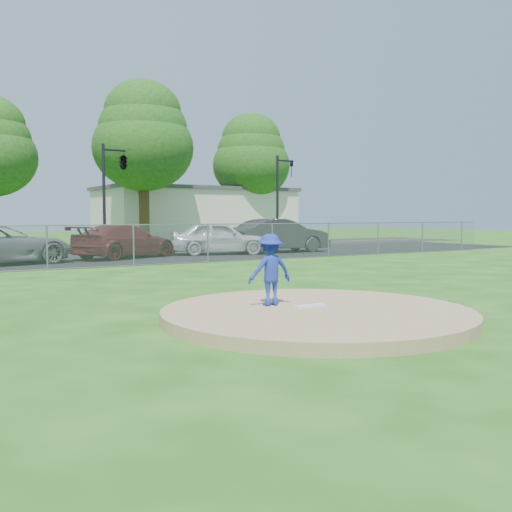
{
  "coord_description": "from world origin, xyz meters",
  "views": [
    {
      "loc": [
        -6.08,
        -7.79,
        1.81
      ],
      "look_at": [
        0.0,
        2.0,
        1.0
      ],
      "focal_mm": 40.0,
      "sensor_mm": 36.0,
      "label": 1
    }
  ],
  "objects_px": {
    "traffic_signal_center": "(121,163)",
    "parked_car_pearl": "(219,238)",
    "traffic_signal_right": "(281,191)",
    "tree_far_right": "(251,156)",
    "parked_car_darkred": "(125,241)",
    "pitcher": "(270,270)",
    "parked_car_gray": "(0,245)",
    "parked_car_charcoal": "(279,236)",
    "commercial_building": "(195,212)",
    "tree_right": "(143,135)"
  },
  "relations": [
    {
      "from": "tree_right",
      "to": "traffic_signal_center",
      "type": "xyz_separation_m",
      "value": [
        -5.03,
        -10.0,
        -3.04
      ]
    },
    {
      "from": "pitcher",
      "to": "tree_far_right",
      "type": "bearing_deg",
      "value": -116.01
    },
    {
      "from": "tree_right",
      "to": "tree_far_right",
      "type": "distance_m",
      "value": 11.42
    },
    {
      "from": "parked_car_darkred",
      "to": "traffic_signal_center",
      "type": "bearing_deg",
      "value": -41.29
    },
    {
      "from": "tree_far_right",
      "to": "parked_car_gray",
      "type": "xyz_separation_m",
      "value": [
        -23.04,
        -19.88,
        -6.32
      ]
    },
    {
      "from": "parked_car_pearl",
      "to": "tree_far_right",
      "type": "bearing_deg",
      "value": -15.2
    },
    {
      "from": "commercial_building",
      "to": "tree_far_right",
      "type": "relative_size",
      "value": 1.53
    },
    {
      "from": "tree_right",
      "to": "traffic_signal_center",
      "type": "height_order",
      "value": "tree_right"
    },
    {
      "from": "traffic_signal_right",
      "to": "pitcher",
      "type": "xyz_separation_m",
      "value": [
        -14.73,
        -21.27,
        -2.52
      ]
    },
    {
      "from": "parked_car_darkred",
      "to": "parked_car_pearl",
      "type": "relative_size",
      "value": 1.07
    },
    {
      "from": "parked_car_pearl",
      "to": "parked_car_charcoal",
      "type": "distance_m",
      "value": 3.3
    },
    {
      "from": "commercial_building",
      "to": "parked_car_gray",
      "type": "bearing_deg",
      "value": -129.77
    },
    {
      "from": "tree_right",
      "to": "parked_car_gray",
      "type": "xyz_separation_m",
      "value": [
        -12.04,
        -16.88,
        -6.91
      ]
    },
    {
      "from": "traffic_signal_right",
      "to": "parked_car_charcoal",
      "type": "distance_m",
      "value": 8.02
    },
    {
      "from": "tree_far_right",
      "to": "parked_car_charcoal",
      "type": "height_order",
      "value": "tree_far_right"
    },
    {
      "from": "traffic_signal_right",
      "to": "parked_car_gray",
      "type": "distance_m",
      "value": 18.79
    },
    {
      "from": "traffic_signal_center",
      "to": "parked_car_darkred",
      "type": "distance_m",
      "value": 7.4
    },
    {
      "from": "parked_car_charcoal",
      "to": "parked_car_gray",
      "type": "bearing_deg",
      "value": 95.49
    },
    {
      "from": "commercial_building",
      "to": "parked_car_gray",
      "type": "distance_m",
      "value": 29.81
    },
    {
      "from": "commercial_building",
      "to": "tree_far_right",
      "type": "xyz_separation_m",
      "value": [
        4.0,
        -3.0,
        4.9
      ]
    },
    {
      "from": "parked_car_gray",
      "to": "pitcher",
      "type": "bearing_deg",
      "value": 174.68
    },
    {
      "from": "tree_far_right",
      "to": "parked_car_darkred",
      "type": "xyz_separation_m",
      "value": [
        -17.94,
        -19.0,
        -6.33
      ]
    },
    {
      "from": "parked_car_darkred",
      "to": "tree_right",
      "type": "bearing_deg",
      "value": -47.07
    },
    {
      "from": "traffic_signal_right",
      "to": "parked_car_pearl",
      "type": "height_order",
      "value": "traffic_signal_right"
    },
    {
      "from": "commercial_building",
      "to": "traffic_signal_center",
      "type": "distance_m",
      "value": 20.17
    },
    {
      "from": "commercial_building",
      "to": "parked_car_darkred",
      "type": "height_order",
      "value": "commercial_building"
    },
    {
      "from": "tree_far_right",
      "to": "parked_car_pearl",
      "type": "distance_m",
      "value": 24.11
    },
    {
      "from": "traffic_signal_right",
      "to": "parked_car_pearl",
      "type": "relative_size",
      "value": 1.21
    },
    {
      "from": "traffic_signal_center",
      "to": "traffic_signal_right",
      "type": "distance_m",
      "value": 10.34
    },
    {
      "from": "traffic_signal_center",
      "to": "parked_car_darkred",
      "type": "height_order",
      "value": "traffic_signal_center"
    },
    {
      "from": "commercial_building",
      "to": "traffic_signal_right",
      "type": "xyz_separation_m",
      "value": [
        -1.76,
        -16.0,
        1.2
      ]
    },
    {
      "from": "tree_right",
      "to": "tree_far_right",
      "type": "relative_size",
      "value": 1.08
    },
    {
      "from": "traffic_signal_right",
      "to": "tree_far_right",
      "type": "bearing_deg",
      "value": 66.09
    },
    {
      "from": "parked_car_gray",
      "to": "parked_car_darkred",
      "type": "height_order",
      "value": "parked_car_gray"
    },
    {
      "from": "tree_far_right",
      "to": "parked_car_gray",
      "type": "bearing_deg",
      "value": -139.21
    },
    {
      "from": "commercial_building",
      "to": "parked_car_darkred",
      "type": "xyz_separation_m",
      "value": [
        -13.94,
        -22.0,
        -1.43
      ]
    },
    {
      "from": "tree_far_right",
      "to": "traffic_signal_right",
      "type": "height_order",
      "value": "tree_far_right"
    },
    {
      "from": "commercial_building",
      "to": "parked_car_charcoal",
      "type": "relative_size",
      "value": 3.24
    },
    {
      "from": "pitcher",
      "to": "parked_car_pearl",
      "type": "bearing_deg",
      "value": -110.13
    },
    {
      "from": "commercial_building",
      "to": "parked_car_pearl",
      "type": "relative_size",
      "value": 3.56
    },
    {
      "from": "tree_right",
      "to": "parked_car_darkred",
      "type": "distance_m",
      "value": 18.76
    },
    {
      "from": "pitcher",
      "to": "parked_car_gray",
      "type": "relative_size",
      "value": 0.25
    },
    {
      "from": "pitcher",
      "to": "traffic_signal_center",
      "type": "bearing_deg",
      "value": -96.97
    },
    {
      "from": "parked_car_gray",
      "to": "parked_car_charcoal",
      "type": "bearing_deg",
      "value": -102.62
    },
    {
      "from": "commercial_building",
      "to": "parked_car_charcoal",
      "type": "bearing_deg",
      "value": -105.33
    },
    {
      "from": "traffic_signal_right",
      "to": "parked_car_darkred",
      "type": "bearing_deg",
      "value": -153.78
    },
    {
      "from": "tree_far_right",
      "to": "parked_car_darkred",
      "type": "height_order",
      "value": "tree_far_right"
    },
    {
      "from": "traffic_signal_center",
      "to": "parked_car_pearl",
      "type": "xyz_separation_m",
      "value": [
        2.64,
        -6.05,
        -3.82
      ]
    },
    {
      "from": "parked_car_pearl",
      "to": "parked_car_darkred",
      "type": "bearing_deg",
      "value": 109.27
    },
    {
      "from": "parked_car_darkred",
      "to": "parked_car_charcoal",
      "type": "bearing_deg",
      "value": -115.49
    }
  ]
}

